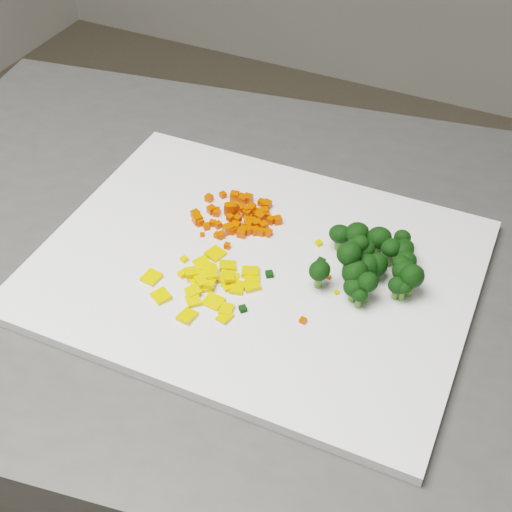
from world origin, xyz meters
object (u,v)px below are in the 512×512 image
at_px(broccoli_pile, 364,251).
at_px(counter_block, 250,469).
at_px(cutting_board, 256,267).
at_px(carrot_pile, 235,211).
at_px(pepper_pile, 205,279).

bearing_deg(broccoli_pile, counter_block, -176.59).
xyz_separation_m(cutting_board, carrot_pile, (-0.05, 0.05, 0.02)).
xyz_separation_m(counter_block, carrot_pile, (-0.03, 0.02, 0.48)).
bearing_deg(counter_block, cutting_board, -50.18).
bearing_deg(broccoli_pile, cutting_board, -160.34).
relative_size(cutting_board, pepper_pile, 3.88).
bearing_deg(pepper_pile, broccoli_pile, 32.49).
distance_m(counter_block, carrot_pile, 0.48).
bearing_deg(cutting_board, counter_block, 129.82).
bearing_deg(cutting_board, broccoli_pile, 19.66).
xyz_separation_m(cutting_board, pepper_pile, (-0.03, -0.05, 0.01)).
distance_m(counter_block, broccoli_pile, 0.50).
bearing_deg(cutting_board, pepper_pile, -123.77).
xyz_separation_m(counter_block, pepper_pile, (-0.01, -0.08, 0.47)).
height_order(pepper_pile, broccoli_pile, broccoli_pile).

